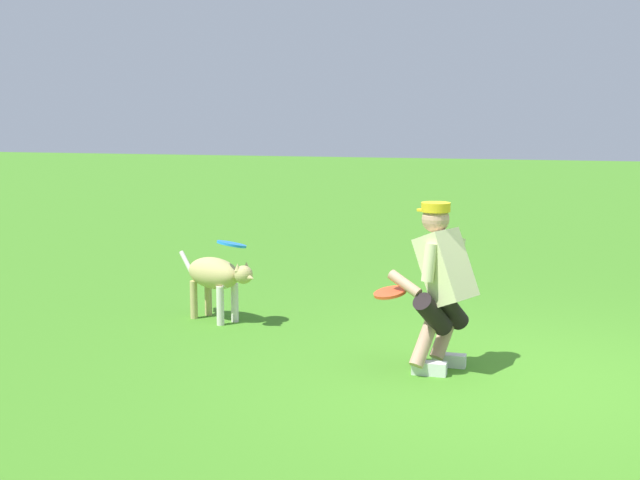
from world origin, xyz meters
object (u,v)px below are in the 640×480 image
Objects in this scene: dog at (217,276)px; frisbee_flying at (232,244)px; frisbee_held at (390,292)px; person at (441,282)px.

frisbee_flying is (-0.20, 0.12, 0.33)m from dog.
frisbee_held is at bearing 149.48° from frisbee_flying.
dog is at bearing -30.43° from frisbee_held.
dog is at bearing 0.42° from person.
person reaches higher than frisbee_held.
frisbee_flying is 1.09× the size of frisbee_held.
person is at bearing 156.40° from frisbee_flying.
frisbee_flying is at bearing -2.60° from dog.
dog is 3.85× the size of frisbee_held.
frisbee_flying is (2.05, -0.90, 0.07)m from person.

